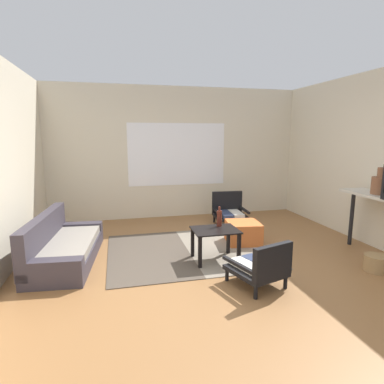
# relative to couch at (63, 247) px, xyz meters

# --- Properties ---
(ground_plane) EXTENTS (7.80, 7.80, 0.00)m
(ground_plane) POSITION_rel_couch_xyz_m (2.01, -0.91, -0.20)
(ground_plane) COLOR olive
(far_wall_with_window) EXTENTS (5.60, 0.13, 2.70)m
(far_wall_with_window) POSITION_rel_couch_xyz_m (2.01, 2.15, 1.15)
(far_wall_with_window) COLOR beige
(far_wall_with_window) RESTS_ON ground
(area_rug) EXTENTS (2.35, 1.95, 0.01)m
(area_rug) POSITION_rel_couch_xyz_m (1.76, -0.02, -0.20)
(area_rug) COLOR #4C4238
(area_rug) RESTS_ON ground
(couch) EXTENTS (0.88, 1.78, 0.66)m
(couch) POSITION_rel_couch_xyz_m (0.00, 0.00, 0.00)
(couch) COLOR #38333D
(couch) RESTS_ON ground
(coffee_table) EXTENTS (0.62, 0.49, 0.45)m
(coffee_table) POSITION_rel_couch_xyz_m (2.04, -0.46, 0.15)
(coffee_table) COLOR black
(coffee_table) RESTS_ON ground
(armchair_by_window) EXTENTS (0.64, 0.59, 0.62)m
(armchair_by_window) POSITION_rel_couch_xyz_m (2.88, 1.26, 0.07)
(armchair_by_window) COLOR black
(armchair_by_window) RESTS_ON ground
(armchair_striped_foreground) EXTENTS (0.68, 0.72, 0.56)m
(armchair_striped_foreground) POSITION_rel_couch_xyz_m (2.31, -1.33, 0.05)
(armchair_striped_foreground) COLOR black
(armchair_striped_foreground) RESTS_ON ground
(ottoman_orange) EXTENTS (0.58, 0.58, 0.35)m
(ottoman_orange) POSITION_rel_couch_xyz_m (2.71, 0.13, -0.03)
(ottoman_orange) COLOR #D1662D
(ottoman_orange) RESTS_ON ground
(clay_vase) EXTENTS (0.24, 0.24, 0.37)m
(clay_vase) POSITION_rel_couch_xyz_m (4.34, -0.82, 0.84)
(clay_vase) COLOR brown
(clay_vase) RESTS_ON console_shelf
(glass_bottle) EXTENTS (0.07, 0.07, 0.28)m
(glass_bottle) POSITION_rel_couch_xyz_m (2.15, -0.32, 0.36)
(glass_bottle) COLOR #5B2319
(glass_bottle) RESTS_ON coffee_table
(wicker_basket) EXTENTS (0.29, 0.29, 0.21)m
(wicker_basket) POSITION_rel_couch_xyz_m (3.94, -1.28, -0.10)
(wicker_basket) COLOR #9E7A4C
(wicker_basket) RESTS_ON ground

